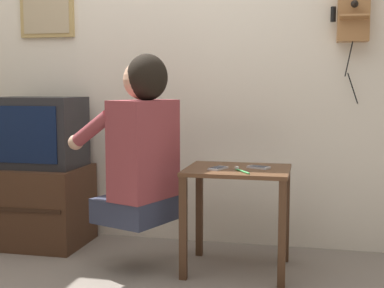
{
  "coord_description": "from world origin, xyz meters",
  "views": [
    {
      "loc": [
        0.88,
        -2.46,
        1.05
      ],
      "look_at": [
        0.23,
        0.44,
        0.73
      ],
      "focal_mm": 50.0,
      "sensor_mm": 36.0,
      "label": 1
    }
  ],
  "objects_px": {
    "wall_phone_antique": "(353,10)",
    "cell_phone_held": "(218,168)",
    "television": "(38,132)",
    "cell_phone_spare": "(259,167)",
    "person": "(140,143)",
    "toothbrush": "(241,170)",
    "framed_picture": "(47,10)"
  },
  "relations": [
    {
      "from": "wall_phone_antique",
      "to": "framed_picture",
      "type": "height_order",
      "value": "framed_picture"
    },
    {
      "from": "wall_phone_antique",
      "to": "cell_phone_spare",
      "type": "bearing_deg",
      "value": -139.76
    },
    {
      "from": "framed_picture",
      "to": "person",
      "type": "bearing_deg",
      "value": -36.04
    },
    {
      "from": "person",
      "to": "cell_phone_spare",
      "type": "xyz_separation_m",
      "value": [
        0.64,
        0.16,
        -0.14
      ]
    },
    {
      "from": "cell_phone_spare",
      "to": "framed_picture",
      "type": "bearing_deg",
      "value": 96.6
    },
    {
      "from": "person",
      "to": "framed_picture",
      "type": "xyz_separation_m",
      "value": [
        -0.88,
        0.64,
        0.84
      ]
    },
    {
      "from": "person",
      "to": "toothbrush",
      "type": "height_order",
      "value": "person"
    },
    {
      "from": "television",
      "to": "framed_picture",
      "type": "relative_size",
      "value": 1.43
    },
    {
      "from": "toothbrush",
      "to": "cell_phone_spare",
      "type": "bearing_deg",
      "value": 27.31
    },
    {
      "from": "framed_picture",
      "to": "toothbrush",
      "type": "height_order",
      "value": "framed_picture"
    },
    {
      "from": "person",
      "to": "framed_picture",
      "type": "distance_m",
      "value": 1.37
    },
    {
      "from": "person",
      "to": "wall_phone_antique",
      "type": "xyz_separation_m",
      "value": [
        1.16,
        0.6,
        0.77
      ]
    },
    {
      "from": "wall_phone_antique",
      "to": "cell_phone_held",
      "type": "height_order",
      "value": "wall_phone_antique"
    },
    {
      "from": "cell_phone_spare",
      "to": "wall_phone_antique",
      "type": "bearing_deg",
      "value": -25.72
    },
    {
      "from": "framed_picture",
      "to": "cell_phone_held",
      "type": "bearing_deg",
      "value": -23.28
    },
    {
      "from": "wall_phone_antique",
      "to": "person",
      "type": "bearing_deg",
      "value": -152.73
    },
    {
      "from": "television",
      "to": "wall_phone_antique",
      "type": "distance_m",
      "value": 2.14
    },
    {
      "from": "television",
      "to": "cell_phone_spare",
      "type": "height_order",
      "value": "television"
    },
    {
      "from": "cell_phone_held",
      "to": "toothbrush",
      "type": "xyz_separation_m",
      "value": [
        0.14,
        -0.06,
        0.0
      ]
    },
    {
      "from": "wall_phone_antique",
      "to": "framed_picture",
      "type": "distance_m",
      "value": 2.04
    },
    {
      "from": "cell_phone_spare",
      "to": "television",
      "type": "bearing_deg",
      "value": 105.87
    },
    {
      "from": "person",
      "to": "wall_phone_antique",
      "type": "relative_size",
      "value": 1.19
    },
    {
      "from": "toothbrush",
      "to": "television",
      "type": "bearing_deg",
      "value": 131.94
    },
    {
      "from": "television",
      "to": "framed_picture",
      "type": "height_order",
      "value": "framed_picture"
    },
    {
      "from": "person",
      "to": "television",
      "type": "distance_m",
      "value": 0.91
    },
    {
      "from": "cell_phone_held",
      "to": "cell_phone_spare",
      "type": "relative_size",
      "value": 1.0
    },
    {
      "from": "toothbrush",
      "to": "framed_picture",
      "type": "bearing_deg",
      "value": 122.93
    },
    {
      "from": "wall_phone_antique",
      "to": "framed_picture",
      "type": "relative_size",
      "value": 1.99
    },
    {
      "from": "person",
      "to": "television",
      "type": "bearing_deg",
      "value": 87.07
    },
    {
      "from": "wall_phone_antique",
      "to": "toothbrush",
      "type": "height_order",
      "value": "wall_phone_antique"
    },
    {
      "from": "wall_phone_antique",
      "to": "toothbrush",
      "type": "xyz_separation_m",
      "value": [
        -0.59,
        -0.58,
        -0.91
      ]
    },
    {
      "from": "person",
      "to": "television",
      "type": "xyz_separation_m",
      "value": [
        -0.83,
        0.37,
        0.01
      ]
    }
  ]
}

